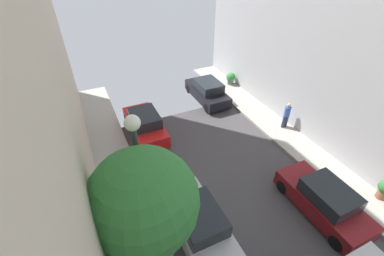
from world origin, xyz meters
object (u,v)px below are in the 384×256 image
(parked_car_right_3, at_px, (207,91))
(parked_car_right_2, at_px, (324,201))
(street_tree_0, at_px, (143,202))
(pedestrian, at_px, (287,115))
(parked_car_left_4, at_px, (199,223))
(potted_plant_3, at_px, (231,78))
(lamp_post, at_px, (141,175))
(parked_car_left_5, at_px, (145,124))
(potted_plant_2, at_px, (126,250))

(parked_car_right_3, bearing_deg, parked_car_right_2, -90.00)
(parked_car_right_2, relative_size, street_tree_0, 0.73)
(parked_car_right_3, distance_m, pedestrian, 5.98)
(parked_car_left_4, distance_m, parked_car_right_3, 10.99)
(potted_plant_3, xyz_separation_m, lamp_post, (-10.13, -10.71, 3.43))
(street_tree_0, height_order, lamp_post, lamp_post)
(parked_car_left_5, xyz_separation_m, lamp_post, (-1.90, -7.27, 3.40))
(street_tree_0, height_order, potted_plant_3, street_tree_0)
(parked_car_right_2, xyz_separation_m, lamp_post, (-7.30, 1.48, 3.40))
(parked_car_right_3, xyz_separation_m, pedestrian, (2.75, -5.29, 0.35))
(potted_plant_2, distance_m, potted_plant_3, 15.48)
(potted_plant_2, xyz_separation_m, potted_plant_3, (11.14, 10.76, 0.01))
(parked_car_right_3, bearing_deg, lamp_post, -127.82)
(potted_plant_2, bearing_deg, potted_plant_3, 44.00)
(street_tree_0, height_order, potted_plant_2, street_tree_0)
(street_tree_0, bearing_deg, lamp_post, 78.44)
(potted_plant_2, bearing_deg, street_tree_0, -56.96)
(parked_car_left_4, relative_size, parked_car_left_5, 1.00)
(parked_car_left_5, relative_size, lamp_post, 0.69)
(street_tree_0, bearing_deg, parked_car_right_3, 54.57)
(parked_car_left_4, distance_m, lamp_post, 3.90)
(parked_car_left_5, xyz_separation_m, potted_plant_2, (-2.90, -7.31, -0.05))
(parked_car_right_3, bearing_deg, parked_car_left_5, -158.44)
(parked_car_right_3, xyz_separation_m, lamp_post, (-7.30, -9.40, 3.40))
(parked_car_left_4, xyz_separation_m, potted_plant_2, (-2.90, 0.13, -0.05))
(pedestrian, bearing_deg, potted_plant_2, -159.41)
(potted_plant_2, relative_size, potted_plant_3, 0.95)
(parked_car_left_4, height_order, lamp_post, lamp_post)
(parked_car_right_2, distance_m, pedestrian, 6.24)
(parked_car_left_4, relative_size, potted_plant_2, 4.50)
(pedestrian, height_order, street_tree_0, street_tree_0)
(parked_car_right_2, bearing_deg, lamp_post, 168.56)
(potted_plant_2, height_order, potted_plant_3, potted_plant_3)
(lamp_post, bearing_deg, parked_car_right_3, 52.18)
(parked_car_right_2, xyz_separation_m, parked_car_right_3, (0.00, 10.88, 0.00))
(pedestrian, bearing_deg, parked_car_right_3, 117.44)
(parked_car_right_3, bearing_deg, parked_car_left_4, -119.42)
(parked_car_left_4, bearing_deg, parked_car_right_3, 60.58)
(street_tree_0, distance_m, lamp_post, 1.26)
(parked_car_right_3, xyz_separation_m, potted_plant_2, (-8.30, -9.45, -0.05))
(parked_car_left_4, relative_size, parked_car_right_2, 1.00)
(potted_plant_3, bearing_deg, potted_plant_2, -136.00)
(parked_car_left_5, height_order, potted_plant_3, parked_car_left_5)
(parked_car_right_2, height_order, lamp_post, lamp_post)
(potted_plant_3, bearing_deg, lamp_post, -133.41)
(parked_car_right_3, relative_size, potted_plant_2, 4.50)
(lamp_post, bearing_deg, potted_plant_2, -177.57)
(street_tree_0, xyz_separation_m, potted_plant_2, (-0.76, 1.16, -3.72))
(pedestrian, xyz_separation_m, street_tree_0, (-10.30, -5.31, 3.31))
(potted_plant_3, bearing_deg, parked_car_left_4, -127.11)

